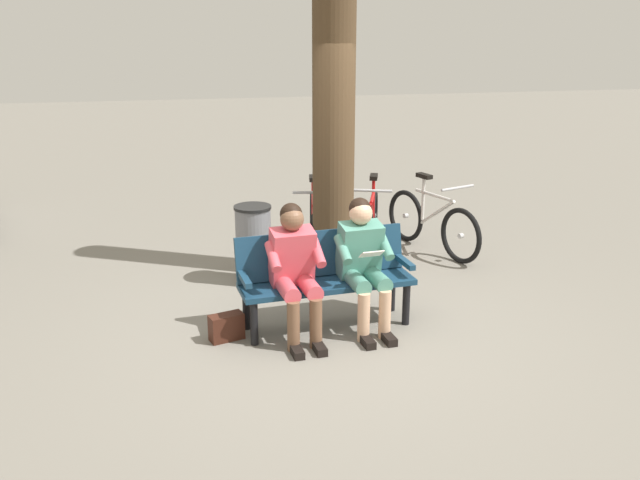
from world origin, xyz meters
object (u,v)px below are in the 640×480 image
(bench, at_px, (324,272))
(person_companion, at_px, (295,265))
(person_reading, at_px, (363,258))
(bicycle_red, at_px, (432,223))
(handbag, at_px, (226,327))
(tree_trunk, at_px, (334,85))
(bicycle_blue, at_px, (313,227))
(bicycle_silver, at_px, (372,225))
(litter_bin, at_px, (254,244))

(bench, xyz_separation_m, person_companion, (0.31, 0.19, 0.16))
(bench, xyz_separation_m, person_reading, (-0.33, 0.14, 0.16))
(bicycle_red, bearing_deg, handbag, -73.33)
(tree_trunk, bearing_deg, bicycle_blue, -83.56)
(person_companion, distance_m, bicycle_red, 2.88)
(handbag, distance_m, bicycle_blue, 2.46)
(person_companion, bearing_deg, bench, -153.00)
(handbag, relative_size, bicycle_blue, 0.18)
(bicycle_silver, bearing_deg, person_reading, 1.07)
(person_companion, bearing_deg, handbag, -7.70)
(tree_trunk, bearing_deg, bicycle_silver, -135.43)
(person_reading, distance_m, litter_bin, 1.60)
(person_companion, xyz_separation_m, bicycle_red, (-2.05, -2.00, -0.30))
(bench, relative_size, person_reading, 1.36)
(bench, xyz_separation_m, bicycle_red, (-1.75, -1.80, -0.15))
(bench, relative_size, tree_trunk, 0.39)
(tree_trunk, bearing_deg, handbag, 47.59)
(bicycle_red, height_order, bicycle_blue, same)
(litter_bin, bearing_deg, bicycle_blue, -137.07)
(bench, relative_size, bicycle_silver, 1.02)
(person_reading, height_order, person_companion, same)
(person_companion, bearing_deg, tree_trunk, -120.28)
(person_companion, height_order, litter_bin, person_companion)
(bicycle_silver, xyz_separation_m, bicycle_blue, (0.71, -0.07, 0.00))
(litter_bin, height_order, bicycle_red, bicycle_red)
(handbag, xyz_separation_m, litter_bin, (-0.42, -1.37, 0.31))
(bicycle_silver, distance_m, bicycle_blue, 0.71)
(person_reading, bearing_deg, bench, -27.33)
(bicycle_blue, bearing_deg, bicycle_red, 94.40)
(tree_trunk, relative_size, bicycle_blue, 2.50)
(person_reading, xyz_separation_m, bicycle_red, (-1.41, -1.94, -0.31))
(handbag, xyz_separation_m, tree_trunk, (-1.31, -1.43, 1.96))
(handbag, bearing_deg, bench, -169.98)
(person_reading, relative_size, litter_bin, 1.40)
(handbag, height_order, bicycle_silver, bicycle_silver)
(tree_trunk, relative_size, bicycle_red, 2.59)
(bicycle_red, bearing_deg, person_reading, -55.79)
(bench, height_order, person_reading, person_reading)
(person_companion, bearing_deg, bicycle_silver, -127.42)
(person_companion, relative_size, litter_bin, 1.40)
(bench, xyz_separation_m, bicycle_silver, (-1.01, -1.89, -0.15))
(bicycle_silver, bearing_deg, person_companion, -12.74)
(person_companion, height_order, handbag, person_companion)
(tree_trunk, xyz_separation_m, bicycle_red, (-1.37, -0.54, -1.72))
(person_reading, bearing_deg, bicycle_red, -131.19)
(litter_bin, height_order, bicycle_silver, bicycle_silver)
(litter_bin, distance_m, bicycle_silver, 1.66)
(person_reading, height_order, litter_bin, person_reading)
(person_reading, bearing_deg, person_companion, -0.05)
(bench, height_order, handbag, bench)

